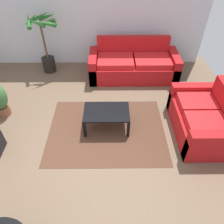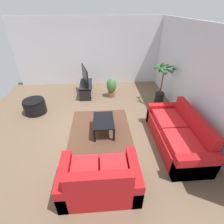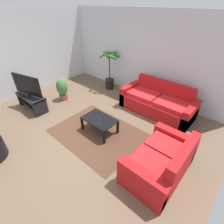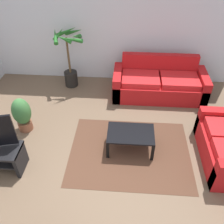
{
  "view_description": "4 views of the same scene",
  "coord_description": "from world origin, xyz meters",
  "px_view_note": "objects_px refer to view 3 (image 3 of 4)",
  "views": [
    {
      "loc": [
        0.59,
        -2.41,
        3.03
      ],
      "look_at": [
        0.62,
        0.3,
        0.55
      ],
      "focal_mm": 34.24,
      "sensor_mm": 36.0,
      "label": 1
    },
    {
      "loc": [
        4.19,
        0.44,
        3.02
      ],
      "look_at": [
        0.32,
        0.73,
        0.51
      ],
      "focal_mm": 26.68,
      "sensor_mm": 36.0,
      "label": 2
    },
    {
      "loc": [
        2.97,
        -1.81,
        2.86
      ],
      "look_at": [
        0.64,
        0.82,
        0.49
      ],
      "focal_mm": 26.67,
      "sensor_mm": 36.0,
      "label": 3
    },
    {
      "loc": [
        0.41,
        -2.66,
        3.45
      ],
      "look_at": [
        0.16,
        0.71,
        0.67
      ],
      "focal_mm": 39.1,
      "sensor_mm": 36.0,
      "label": 4
    }
  ],
  "objects_px": {
    "potted_plant_small": "(62,89)",
    "tv_stand": "(31,100)",
    "couch_main": "(157,103)",
    "couch_loveseat": "(160,162)",
    "tv": "(27,85)",
    "potted_palm": "(110,71)",
    "coffee_table": "(99,121)"
  },
  "relations": [
    {
      "from": "couch_loveseat",
      "to": "tv",
      "type": "relative_size",
      "value": 1.39
    },
    {
      "from": "potted_plant_small",
      "to": "tv_stand",
      "type": "bearing_deg",
      "value": -102.93
    },
    {
      "from": "tv_stand",
      "to": "coffee_table",
      "type": "bearing_deg",
      "value": 14.44
    },
    {
      "from": "tv",
      "to": "potted_palm",
      "type": "distance_m",
      "value": 2.81
    },
    {
      "from": "couch_main",
      "to": "tv",
      "type": "distance_m",
      "value": 3.88
    },
    {
      "from": "tv_stand",
      "to": "potted_plant_small",
      "type": "height_order",
      "value": "potted_plant_small"
    },
    {
      "from": "potted_palm",
      "to": "potted_plant_small",
      "type": "bearing_deg",
      "value": -110.02
    },
    {
      "from": "tv",
      "to": "potted_palm",
      "type": "relative_size",
      "value": 0.71
    },
    {
      "from": "tv",
      "to": "coffee_table",
      "type": "height_order",
      "value": "tv"
    },
    {
      "from": "couch_main",
      "to": "potted_palm",
      "type": "xyz_separation_m",
      "value": [
        -2.16,
        0.27,
        0.41
      ]
    },
    {
      "from": "potted_palm",
      "to": "potted_plant_small",
      "type": "xyz_separation_m",
      "value": [
        -0.62,
        -1.7,
        -0.31
      ]
    },
    {
      "from": "couch_main",
      "to": "potted_plant_small",
      "type": "xyz_separation_m",
      "value": [
        -2.77,
        -1.43,
        0.1
      ]
    },
    {
      "from": "couch_main",
      "to": "couch_loveseat",
      "type": "height_order",
      "value": "same"
    },
    {
      "from": "couch_loveseat",
      "to": "potted_palm",
      "type": "distance_m",
      "value": 3.96
    },
    {
      "from": "coffee_table",
      "to": "tv_stand",
      "type": "bearing_deg",
      "value": -165.56
    },
    {
      "from": "tv",
      "to": "potted_palm",
      "type": "xyz_separation_m",
      "value": [
        0.84,
        2.67,
        -0.09
      ]
    },
    {
      "from": "couch_main",
      "to": "potted_plant_small",
      "type": "bearing_deg",
      "value": -152.8
    },
    {
      "from": "couch_main",
      "to": "potted_palm",
      "type": "distance_m",
      "value": 2.21
    },
    {
      "from": "tv_stand",
      "to": "potted_plant_small",
      "type": "xyz_separation_m",
      "value": [
        0.23,
        0.98,
        0.09
      ]
    },
    {
      "from": "tv",
      "to": "potted_plant_small",
      "type": "xyz_separation_m",
      "value": [
        0.23,
        0.98,
        -0.4
      ]
    },
    {
      "from": "couch_main",
      "to": "tv_stand",
      "type": "relative_size",
      "value": 1.95
    },
    {
      "from": "couch_main",
      "to": "potted_plant_small",
      "type": "distance_m",
      "value": 3.12
    },
    {
      "from": "potted_palm",
      "to": "couch_main",
      "type": "bearing_deg",
      "value": -7.14
    },
    {
      "from": "couch_main",
      "to": "tv",
      "type": "bearing_deg",
      "value": -141.3
    },
    {
      "from": "tv",
      "to": "potted_plant_small",
      "type": "distance_m",
      "value": 1.08
    },
    {
      "from": "couch_main",
      "to": "coffee_table",
      "type": "xyz_separation_m",
      "value": [
        -0.64,
        -1.8,
        0.04
      ]
    },
    {
      "from": "couch_main",
      "to": "potted_palm",
      "type": "bearing_deg",
      "value": 172.86
    },
    {
      "from": "couch_loveseat",
      "to": "tv_stand",
      "type": "height_order",
      "value": "couch_loveseat"
    },
    {
      "from": "tv_stand",
      "to": "potted_plant_small",
      "type": "bearing_deg",
      "value": 77.07
    },
    {
      "from": "tv",
      "to": "coffee_table",
      "type": "distance_m",
      "value": 2.47
    },
    {
      "from": "potted_palm",
      "to": "potted_plant_small",
      "type": "height_order",
      "value": "potted_palm"
    },
    {
      "from": "couch_main",
      "to": "coffee_table",
      "type": "relative_size",
      "value": 2.55
    }
  ]
}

